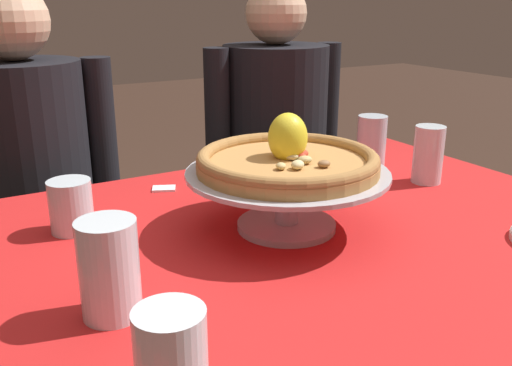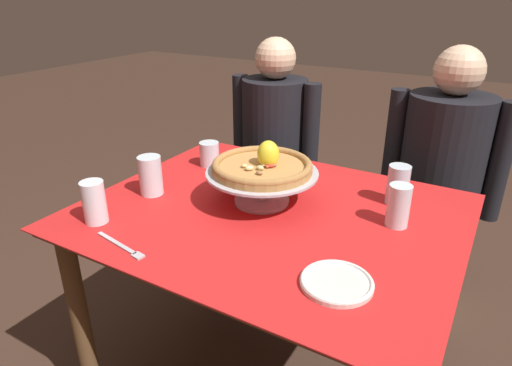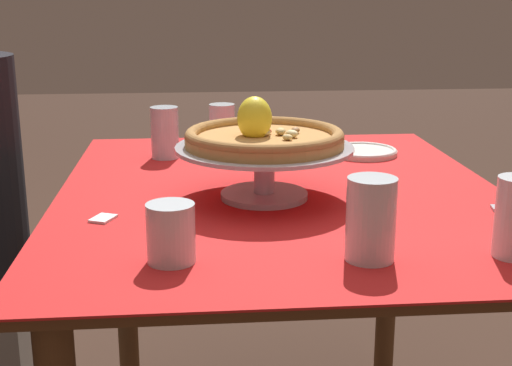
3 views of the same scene
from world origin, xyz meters
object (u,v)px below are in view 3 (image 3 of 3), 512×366
(dinner_fork, at_px, (507,220))
(water_glass_side_right, at_px, (222,132))
(water_glass_back_left, at_px, (171,237))
(pizza, at_px, (264,136))
(side_plate, at_px, (363,151))
(water_glass_side_left, at_px, (371,225))
(pizza_stand, at_px, (264,162))
(water_glass_back_right, at_px, (165,135))
(sugar_packet, at_px, (103,218))

(dinner_fork, bearing_deg, water_glass_side_right, 39.28)
(water_glass_back_left, bearing_deg, dinner_fork, -76.46)
(pizza, height_order, water_glass_back_left, pizza)
(water_glass_back_left, xyz_separation_m, side_plate, (0.72, -0.48, -0.03))
(water_glass_back_left, height_order, dinner_fork, water_glass_back_left)
(pizza, height_order, water_glass_side_left, pizza)
(dinner_fork, bearing_deg, side_plate, 13.63)
(pizza_stand, xyz_separation_m, water_glass_side_left, (-0.36, -0.13, -0.02))
(water_glass_side_right, bearing_deg, water_glass_side_left, -165.67)
(water_glass_back_right, relative_size, sugar_packet, 2.64)
(water_glass_back_left, xyz_separation_m, water_glass_side_left, (-0.02, -0.32, 0.02))
(sugar_packet, bearing_deg, water_glass_back_right, -11.25)
(sugar_packet, bearing_deg, water_glass_side_left, -118.47)
(pizza_stand, distance_m, water_glass_side_left, 0.39)
(pizza, relative_size, water_glass_back_left, 3.38)
(dinner_fork, bearing_deg, pizza, 66.08)
(water_glass_side_left, bearing_deg, pizza, 20.31)
(water_glass_side_right, distance_m, water_glass_back_right, 0.15)
(water_glass_side_right, bearing_deg, pizza, -171.05)
(water_glass_back_left, distance_m, water_glass_side_left, 0.32)
(water_glass_side_right, xyz_separation_m, sugar_packet, (-0.54, 0.25, -0.05))
(water_glass_back_left, distance_m, water_glass_side_right, 0.78)
(pizza_stand, distance_m, sugar_packet, 0.35)
(water_glass_side_right, height_order, side_plate, water_glass_side_right)
(water_glass_back_left, distance_m, dinner_fork, 0.64)
(pizza, relative_size, water_glass_back_right, 2.46)
(pizza_stand, distance_m, pizza, 0.05)
(dinner_fork, bearing_deg, sugar_packet, 84.25)
(water_glass_side_right, bearing_deg, side_plate, -97.50)
(pizza_stand, height_order, water_glass_back_left, pizza_stand)
(water_glass_back_left, bearing_deg, water_glass_side_left, -93.34)
(pizza, xyz_separation_m, water_glass_side_left, (-0.36, -0.13, -0.07))
(water_glass_side_right, relative_size, water_glass_back_right, 0.99)
(pizza_stand, xyz_separation_m, dinner_fork, (-0.19, -0.44, -0.07))
(water_glass_back_left, height_order, sugar_packet, water_glass_back_left)
(pizza, xyz_separation_m, water_glass_side_right, (0.42, 0.07, -0.07))
(pizza, xyz_separation_m, water_glass_back_left, (-0.34, 0.18, -0.09))
(water_glass_side_left, xyz_separation_m, sugar_packet, (0.24, 0.45, -0.06))
(water_glass_side_left, height_order, sugar_packet, water_glass_side_left)
(water_glass_side_right, xyz_separation_m, dinner_fork, (-0.62, -0.51, -0.05))
(pizza_stand, xyz_separation_m, pizza, (0.00, 0.00, 0.05))
(pizza_stand, xyz_separation_m, water_glass_back_left, (-0.34, 0.18, -0.04))
(water_glass_back_right, height_order, side_plate, water_glass_back_right)
(side_plate, bearing_deg, pizza, 141.29)
(pizza_stand, distance_m, water_glass_back_right, 0.44)
(pizza_stand, distance_m, water_glass_side_right, 0.43)
(water_glass_side_right, relative_size, sugar_packet, 2.62)
(pizza_stand, height_order, side_plate, pizza_stand)
(pizza, distance_m, water_glass_side_right, 0.44)
(pizza_stand, relative_size, dinner_fork, 1.82)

